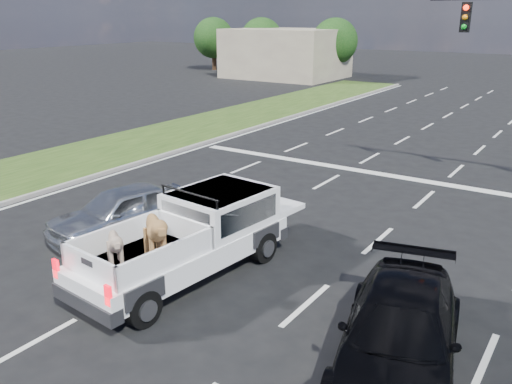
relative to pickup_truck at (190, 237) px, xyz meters
The scene contains 11 objects.
ground 1.48m from the pickup_truck, 11.45° to the left, with size 160.00×160.00×0.00m, color black.
road_markings 6.94m from the pickup_truck, 80.59° to the left, with size 17.75×60.00×0.01m.
grass_median_left 12.13m from the pickup_truck, 149.02° to the left, with size 5.00×60.00×0.10m, color #233D12.
curb_left 10.12m from the pickup_truck, 141.84° to the left, with size 0.15×60.00×0.14m, color gray.
building_left 40.87m from the pickup_truck, 117.52° to the left, with size 10.00×8.00×4.40m, color tan.
tree_far_a 47.97m from the pickup_truck, 127.07° to the left, with size 4.20×4.20×5.40m.
tree_far_b 44.61m from the pickup_truck, 120.90° to the left, with size 4.20×4.20×5.40m.
tree_far_c 41.09m from the pickup_truck, 111.26° to the left, with size 4.20×4.20×5.40m.
pickup_truck is the anchor object (origin of this frame).
silver_sedan 3.12m from the pickup_truck, 165.68° to the left, with size 1.62×4.02×1.37m, color silver.
black_coupe 5.23m from the pickup_truck, ahead, with size 1.90×4.67×1.36m, color black.
Camera 1 is at (6.34, -8.79, 5.71)m, focal length 38.00 mm.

